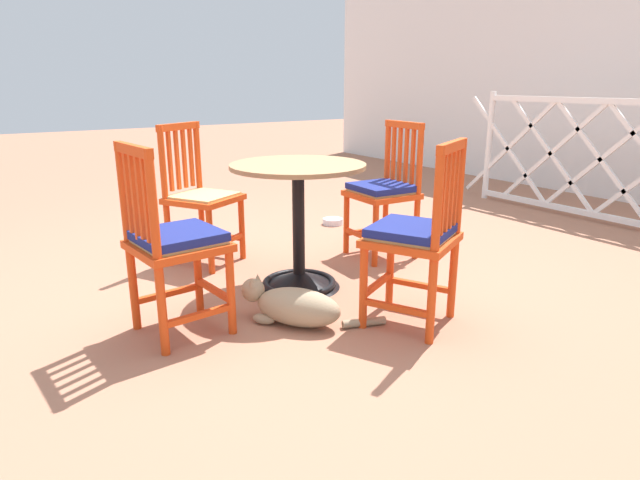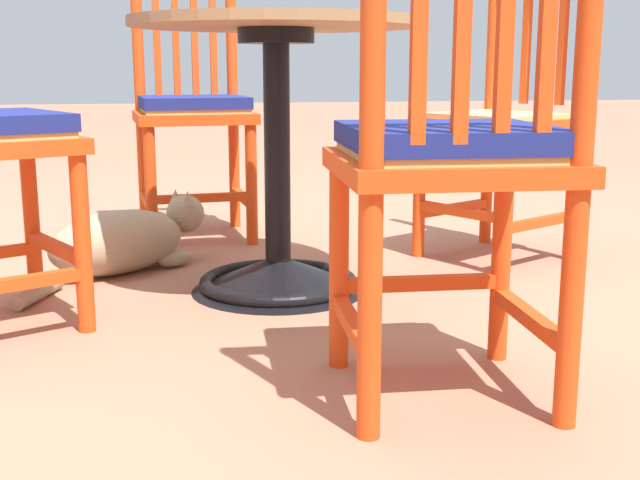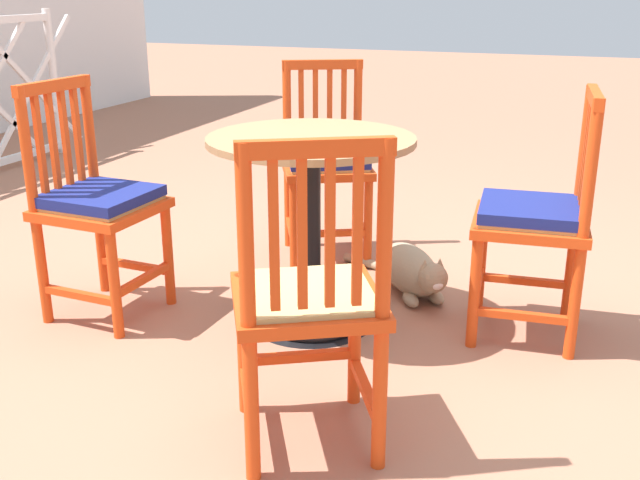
% 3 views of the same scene
% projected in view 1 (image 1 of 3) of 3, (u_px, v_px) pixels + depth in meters
% --- Properties ---
extents(ground_plane, '(24.00, 24.00, 0.00)m').
position_uv_depth(ground_plane, '(286.00, 288.00, 3.18)').
color(ground_plane, '#A36B51').
extents(cafe_table, '(0.76, 0.76, 0.73)m').
position_uv_depth(cafe_table, '(299.00, 241.00, 3.12)').
color(cafe_table, black).
rests_on(cafe_table, ground_plane).
extents(orange_chair_at_corner, '(0.55, 0.55, 0.91)m').
position_uv_depth(orange_chair_at_corner, '(200.00, 198.00, 3.54)').
color(orange_chair_at_corner, '#D64214').
rests_on(orange_chair_at_corner, ground_plane).
extents(orange_chair_near_fence, '(0.44, 0.44, 0.91)m').
position_uv_depth(orange_chair_near_fence, '(174.00, 244.00, 2.50)').
color(orange_chair_near_fence, '#D64214').
rests_on(orange_chair_near_fence, ground_plane).
extents(orange_chair_by_planter, '(0.54, 0.54, 0.91)m').
position_uv_depth(orange_chair_by_planter, '(416.00, 237.00, 2.60)').
color(orange_chair_by_planter, '#D64214').
rests_on(orange_chair_by_planter, ground_plane).
extents(orange_chair_tucked_in, '(0.42, 0.42, 0.91)m').
position_uv_depth(orange_chair_tucked_in, '(384.00, 192.00, 3.67)').
color(orange_chair_tucked_in, '#D64214').
rests_on(orange_chair_tucked_in, ground_plane).
extents(tabby_cat, '(0.52, 0.58, 0.23)m').
position_uv_depth(tabby_cat, '(292.00, 306.00, 2.69)').
color(tabby_cat, '#9E896B').
rests_on(tabby_cat, ground_plane).
extents(pet_water_bowl, '(0.17, 0.17, 0.05)m').
position_uv_depth(pet_water_bowl, '(333.00, 221.00, 4.60)').
color(pet_water_bowl, silver).
rests_on(pet_water_bowl, ground_plane).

